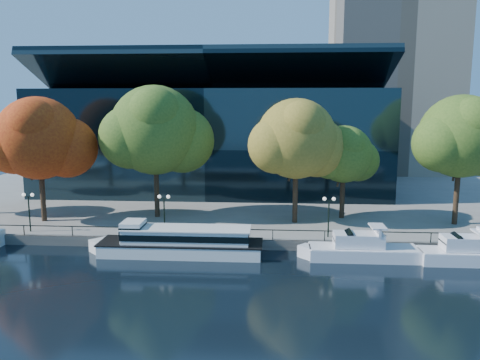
# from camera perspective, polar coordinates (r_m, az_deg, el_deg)

# --- Properties ---
(ground) EXTENTS (160.00, 160.00, 0.00)m
(ground) POSITION_cam_1_polar(r_m,az_deg,el_deg) (43.39, -2.71, -9.61)
(ground) COLOR black
(ground) RESTS_ON ground
(promenade) EXTENTS (90.00, 67.08, 1.00)m
(promenade) POSITION_cam_1_polar(r_m,az_deg,el_deg) (78.47, 0.30, -0.62)
(promenade) COLOR slate
(promenade) RESTS_ON ground
(railing) EXTENTS (88.20, 0.08, 0.99)m
(railing) POSITION_cam_1_polar(r_m,az_deg,el_deg) (45.90, -2.27, -6.01)
(railing) COLOR black
(railing) RESTS_ON promenade
(convention_building) EXTENTS (50.00, 24.57, 21.43)m
(convention_building) POSITION_cam_1_polar(r_m,az_deg,el_deg) (73.29, -3.05, 4.97)
(convention_building) COLOR black
(convention_building) RESTS_ON ground
(office_tower) EXTENTS (22.50, 22.50, 65.90)m
(office_tower) POSITION_cam_1_polar(r_m,az_deg,el_deg) (100.34, 18.27, 19.78)
(office_tower) COLOR gray
(office_tower) RESTS_ON ground
(tour_boat) EXTENTS (16.68, 3.72, 3.17)m
(tour_boat) POSITION_cam_1_polar(r_m,az_deg,el_deg) (44.61, -7.72, -7.34)
(tour_boat) COLOR white
(tour_boat) RESTS_ON ground
(cruiser_near) EXTENTS (10.93, 2.81, 3.17)m
(cruiser_near) POSITION_cam_1_polar(r_m,az_deg,el_deg) (44.43, 14.26, -8.11)
(cruiser_near) COLOR white
(cruiser_near) RESTS_ON ground
(cruiser_far) EXTENTS (9.62, 2.67, 3.14)m
(cruiser_far) POSITION_cam_1_polar(r_m,az_deg,el_deg) (46.52, 25.66, -7.95)
(cruiser_far) COLOR white
(cruiser_far) RESTS_ON ground
(tree_1) EXTENTS (11.34, 9.30, 13.84)m
(tree_1) POSITION_cam_1_polar(r_m,az_deg,el_deg) (55.79, -23.17, 4.50)
(tree_1) COLOR black
(tree_1) RESTS_ON promenade
(tree_2) EXTENTS (12.65, 10.37, 15.14)m
(tree_2) POSITION_cam_1_polar(r_m,az_deg,el_deg) (54.00, -10.13, 5.78)
(tree_2) COLOR black
(tree_2) RESTS_ON promenade
(tree_3) EXTENTS (10.89, 8.93, 13.65)m
(tree_3) POSITION_cam_1_polar(r_m,az_deg,el_deg) (51.07, 7.08, 4.80)
(tree_3) COLOR black
(tree_3) RESTS_ON promenade
(tree_4) EXTENTS (8.10, 6.64, 10.64)m
(tree_4) POSITION_cam_1_polar(r_m,az_deg,el_deg) (54.23, 12.68, 2.93)
(tree_4) COLOR black
(tree_4) RESTS_ON promenade
(tree_5) EXTENTS (11.04, 9.05, 14.03)m
(tree_5) POSITION_cam_1_polar(r_m,az_deg,el_deg) (55.19, 25.52, 4.63)
(tree_5) COLOR black
(tree_5) RESTS_ON promenade
(lamp_0) EXTENTS (1.26, 0.36, 4.03)m
(lamp_0) POSITION_cam_1_polar(r_m,az_deg,el_deg) (52.57, -24.37, -2.59)
(lamp_0) COLOR black
(lamp_0) RESTS_ON promenade
(lamp_1) EXTENTS (1.26, 0.36, 4.03)m
(lamp_1) POSITION_cam_1_polar(r_m,az_deg,el_deg) (47.59, -9.25, -3.04)
(lamp_1) COLOR black
(lamp_1) RESTS_ON promenade
(lamp_2) EXTENTS (1.26, 0.36, 4.03)m
(lamp_2) POSITION_cam_1_polar(r_m,az_deg,el_deg) (46.72, 10.78, -3.32)
(lamp_2) COLOR black
(lamp_2) RESTS_ON promenade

